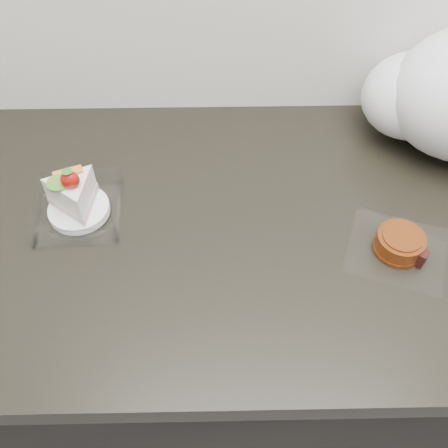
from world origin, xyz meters
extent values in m
cube|color=black|center=(0.00, 1.69, 0.43)|extent=(2.00, 0.60, 0.86)
cube|color=black|center=(0.00, 1.69, 0.88)|extent=(2.04, 0.64, 0.04)
cube|color=white|center=(-0.40, 1.71, 0.90)|extent=(0.15, 0.15, 0.00)
cylinder|color=white|center=(-0.40, 1.71, 0.91)|extent=(0.10, 0.10, 0.01)
ellipsoid|color=#AF180B|center=(-0.40, 1.70, 0.99)|extent=(0.03, 0.03, 0.03)
cone|color=#2D7223|center=(-0.40, 1.70, 1.01)|extent=(0.02, 0.02, 0.01)
cylinder|color=#509B2D|center=(-0.42, 1.70, 0.98)|extent=(0.04, 0.04, 0.00)
cube|color=orange|center=(-0.41, 1.73, 0.98)|extent=(0.05, 0.03, 0.00)
cube|color=white|center=(0.12, 1.62, 0.90)|extent=(0.19, 0.19, 0.00)
cylinder|color=maroon|center=(0.12, 1.62, 0.92)|extent=(0.09, 0.09, 0.03)
cylinder|color=maroon|center=(0.12, 1.62, 0.90)|extent=(0.09, 0.09, 0.01)
cylinder|color=maroon|center=(0.12, 1.62, 0.93)|extent=(0.07, 0.07, 0.00)
cube|color=black|center=(0.15, 1.60, 0.92)|extent=(0.03, 0.03, 0.03)
ellipsoid|color=white|center=(0.19, 1.90, 0.99)|extent=(0.21, 0.19, 0.16)
camera|label=1|loc=(-0.17, 1.15, 1.55)|focal=40.00mm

